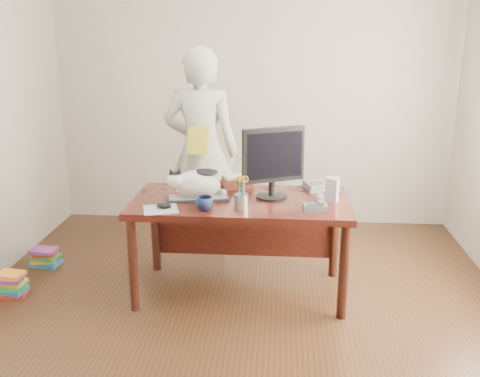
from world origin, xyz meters
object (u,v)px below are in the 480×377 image
Objects in this scene: cat at (196,183)px; book_pile_a at (10,284)px; baseball at (321,197)px; book_pile_b at (45,257)px; book_stack at (236,182)px; speaker at (332,190)px; mouse at (164,206)px; desk at (241,215)px; coffee_mug at (204,204)px; keyboard at (198,198)px; monitor at (273,159)px; phone at (316,207)px; person at (201,152)px; calculator at (316,186)px; pen_cup at (242,200)px.

book_pile_a is at bearing 174.93° from cat.
book_pile_b is at bearing 171.04° from baseball.
book_pile_b is at bearing 159.23° from book_stack.
baseball is at bearing -156.82° from speaker.
mouse is 0.41× the size of book_stack.
coffee_mug is (-0.23, -0.34, 0.20)m from desk.
keyboard is (-0.31, -0.11, 0.16)m from desk.
speaker is 0.62× the size of book_stack.
mouse is 0.66× the size of speaker.
monitor reaches higher than book_stack.
phone is 2.40× the size of baseball.
desk is at bearing 121.98° from person.
book_pile_b is at bearing 152.86° from cat.
monitor reaches higher than baseball.
calculator is 0.13× the size of person.
monitor is at bearing 139.71° from phone.
mouse is at bearing -149.21° from speaker.
book_pile_a is (-2.29, -0.00, -0.69)m from phone.
keyboard is 1.85× the size of book_pile_b.
phone is at bearing -27.02° from desk.
monitor is 2.91× the size of speaker.
book_stack reaches higher than keyboard.
desk is 0.37m from keyboard.
keyboard is 0.44m from book_stack.
pen_cup reaches higher than book_pile_a.
coffee_mug is 0.62m from book_stack.
mouse is 1.13m from baseball.
monitor is 7.70× the size of baseball.
calculator is 2.47m from book_pile_a.
phone is at bearing 136.07° from person.
pen_cup is at bearing 115.97° from person.
mouse is at bearing -167.67° from baseball.
desk is at bearing 55.71° from coffee_mug.
calculator is at bearing 21.98° from desk.
pen_cup is at bearing -12.77° from mouse.
monitor is at bearing -158.15° from calculator.
book_pile_b is (-1.96, 0.31, -0.98)m from monitor.
person reaches higher than book_pile_a.
book_pile_a is at bearing 177.71° from coffee_mug.
monitor is at bearing 170.55° from baseball.
mouse is 1.11m from person.
desk is at bearing 6.80° from cat.
desk is 3.36× the size of keyboard.
person is at bearing 104.39° from monitor.
speaker is at bearing 54.43° from phone.
calculator reaches higher than keyboard.
book_pile_a is at bearing -156.44° from speaker.
person reaches higher than desk.
baseball is 2.44m from book_pile_a.
book_pile_b is (-2.29, 0.04, -0.71)m from calculator.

